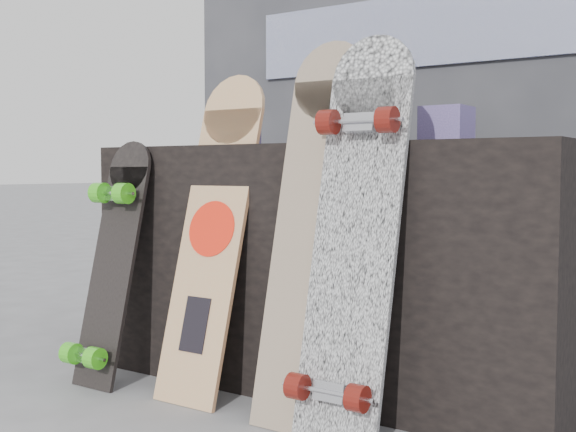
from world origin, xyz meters
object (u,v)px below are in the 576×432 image
Objects in this scene: vendor_table at (334,265)px; longboard_cascadia at (355,226)px; longboard_celtic at (314,217)px; longboard_geisha at (214,225)px; skateboard_dark at (110,260)px.

longboard_cascadia is (0.29, -0.39, 0.17)m from vendor_table.
longboard_celtic reaches higher than longboard_cascadia.
longboard_cascadia is at bearing -6.16° from longboard_geisha.
vendor_table is at bearing 34.74° from skateboard_dark.
vendor_table is at bearing 126.89° from longboard_cascadia.
longboard_cascadia reaches higher than vendor_table.
skateboard_dark is at bearing -177.22° from longboard_cascadia.
longboard_celtic is 1.34× the size of skateboard_dark.
vendor_table is 1.95× the size of skateboard_dark.
longboard_celtic is at bearing 168.30° from longboard_cascadia.
longboard_geisha is 0.40m from skateboard_dark.
longboard_cascadia reaches higher than longboard_geisha.
longboard_cascadia is (0.54, -0.06, 0.02)m from longboard_geisha.
longboard_cascadia is 0.92m from skateboard_dark.
skateboard_dark is at bearing -164.52° from longboard_geisha.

